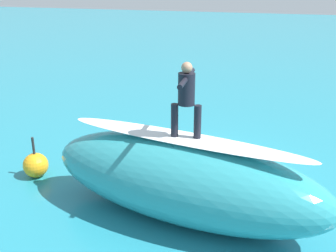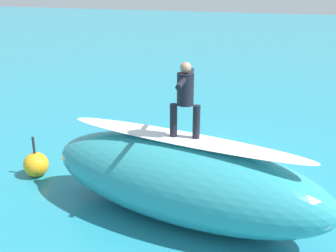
# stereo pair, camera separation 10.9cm
# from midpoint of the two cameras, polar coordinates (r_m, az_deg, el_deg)

# --- Properties ---
(ground_plane) EXTENTS (120.00, 120.00, 0.00)m
(ground_plane) POSITION_cam_midpoint_polar(r_m,az_deg,el_deg) (11.86, 6.16, -6.06)
(ground_plane) COLOR teal
(wave_crest) EXTENTS (7.04, 3.14, 1.93)m
(wave_crest) POSITION_cam_midpoint_polar(r_m,az_deg,el_deg) (9.12, 1.73, -7.62)
(wave_crest) COLOR teal
(wave_crest) RESTS_ON ground_plane
(wave_foam_lip) EXTENTS (5.83, 1.57, 0.08)m
(wave_foam_lip) POSITION_cam_midpoint_polar(r_m,az_deg,el_deg) (8.70, 1.80, -1.75)
(wave_foam_lip) COLOR white
(wave_foam_lip) RESTS_ON wave_crest
(surfboard_riding) EXTENTS (2.05, 0.72, 0.07)m
(surfboard_riding) POSITION_cam_midpoint_polar(r_m,az_deg,el_deg) (8.68, 2.19, -1.86)
(surfboard_riding) COLOR yellow
(surfboard_riding) RESTS_ON wave_crest
(surfer_riding) EXTENTS (0.66, 1.57, 1.66)m
(surfer_riding) POSITION_cam_midpoint_polar(r_m,az_deg,el_deg) (8.36, 2.28, 4.49)
(surfer_riding) COLOR black
(surfer_riding) RESTS_ON surfboard_riding
(surfboard_paddling) EXTENTS (1.98, 1.26, 0.07)m
(surfboard_paddling) POSITION_cam_midpoint_polar(r_m,az_deg,el_deg) (13.53, -1.87, -2.36)
(surfboard_paddling) COLOR yellow
(surfboard_paddling) RESTS_ON ground_plane
(surfer_paddling) EXTENTS (1.60, 0.89, 0.30)m
(surfer_paddling) POSITION_cam_midpoint_polar(r_m,az_deg,el_deg) (13.48, -1.33, -1.69)
(surfer_paddling) COLOR black
(surfer_paddling) RESTS_ON surfboard_paddling
(buoy_marker) EXTENTS (0.70, 0.70, 1.18)m
(buoy_marker) POSITION_cam_midpoint_polar(r_m,az_deg,el_deg) (11.80, -18.68, -5.32)
(buoy_marker) COLOR orange
(buoy_marker) RESTS_ON ground_plane
(foam_patch_near) EXTENTS (0.92, 0.92, 0.09)m
(foam_patch_near) POSITION_cam_midpoint_polar(r_m,az_deg,el_deg) (9.85, 2.29, -11.54)
(foam_patch_near) COLOR white
(foam_patch_near) RESTS_ON ground_plane
(foam_patch_mid) EXTENTS (0.95, 0.94, 0.13)m
(foam_patch_mid) POSITION_cam_midpoint_polar(r_m,az_deg,el_deg) (9.86, 0.39, -11.35)
(foam_patch_mid) COLOR white
(foam_patch_mid) RESTS_ON ground_plane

